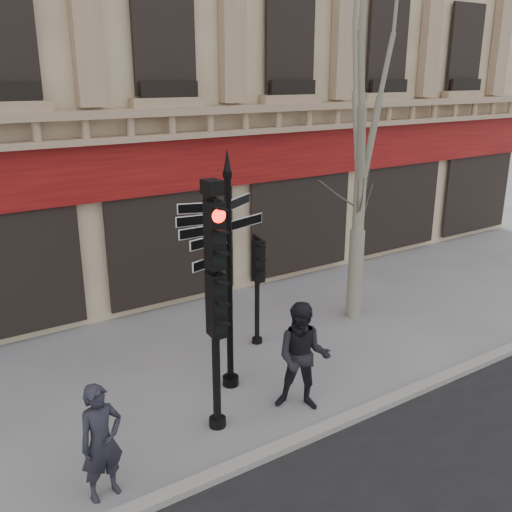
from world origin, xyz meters
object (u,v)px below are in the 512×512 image
at_px(fingerpost, 228,232).
at_px(traffic_signal_main, 214,279).
at_px(plane_tree, 367,64).
at_px(traffic_signal_secondary, 257,272).
at_px(pedestrian_a, 101,442).
at_px(pedestrian_b, 303,357).

distance_m(fingerpost, traffic_signal_main, 1.40).
xyz_separation_m(traffic_signal_main, plane_tree, (5.10, 2.18, 3.22)).
height_order(traffic_signal_secondary, pedestrian_a, traffic_signal_secondary).
height_order(fingerpost, plane_tree, plane_tree).
bearing_deg(fingerpost, plane_tree, 9.54).
xyz_separation_m(fingerpost, traffic_signal_secondary, (1.42, 1.21, -1.36)).
height_order(fingerpost, traffic_signal_main, fingerpost).
height_order(plane_tree, pedestrian_b, plane_tree).
height_order(fingerpost, pedestrian_a, fingerpost).
height_order(traffic_signal_main, plane_tree, plane_tree).
height_order(pedestrian_a, pedestrian_b, pedestrian_b).
distance_m(traffic_signal_main, plane_tree, 6.41).
relative_size(pedestrian_a, pedestrian_b, 0.87).
relative_size(traffic_signal_secondary, plane_tree, 0.28).
relative_size(fingerpost, pedestrian_a, 2.60).
relative_size(fingerpost, traffic_signal_main, 1.07).
bearing_deg(traffic_signal_main, plane_tree, 29.25).
height_order(fingerpost, traffic_signal_secondary, fingerpost).
bearing_deg(pedestrian_b, traffic_signal_secondary, 115.22).
xyz_separation_m(traffic_signal_main, pedestrian_a, (-2.13, -0.56, -1.78)).
xyz_separation_m(traffic_signal_main, traffic_signal_secondary, (2.29, 2.23, -0.99)).
bearing_deg(pedestrian_b, plane_tree, 76.79).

